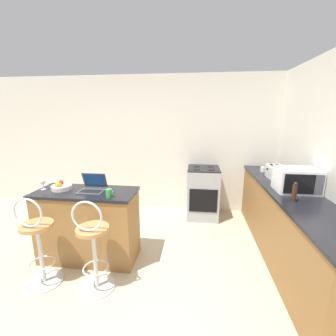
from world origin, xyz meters
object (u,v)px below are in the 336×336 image
Objects in this scene: microwave at (297,180)px; toaster at (275,172)px; pepper_mill at (294,193)px; laptop at (93,186)px; stove_range at (203,193)px; fruit_bowl at (61,187)px; wine_glass_tall at (43,182)px; bar_stool_near at (38,243)px; mug_red at (270,166)px; bar_stool_far at (93,247)px; mug_green at (109,193)px; mug_white at (263,169)px.

toaster is at bearing 94.89° from microwave.
laptop is at bearing 177.90° from pepper_mill.
fruit_bowl is (-1.85, -1.44, 0.50)m from stove_range.
microwave reaches higher than wine_glass_tall.
bar_stool_near is 3.66m from mug_red.
mug_red is at bearing 3.75° from stove_range.
bar_stool_near is 2.21× the size of microwave.
laptop is (-0.23, 0.56, 0.49)m from bar_stool_far.
microwave reaches higher than mug_red.
microwave is at bearing 5.75° from fruit_bowl.
bar_stool_near is at bearing -132.72° from stove_range.
stove_range is 2.05m from mug_green.
stove_range is 3.78× the size of fruit_bowl.
fruit_bowl is (0.23, 0.03, -0.06)m from wine_glass_tall.
mug_white is (-0.07, 0.36, -0.05)m from toaster.
stove_range is at bearing 170.79° from mug_white.
bar_stool_near is 1.12× the size of stove_range.
bar_stool_far is 1.15m from wine_glass_tall.
pepper_mill is at bearing -58.31° from stove_range.
wine_glass_tall is (-0.88, 0.52, 0.53)m from bar_stool_far.
bar_stool_near is 10.54× the size of mug_green.
laptop reaches higher than mug_white.
microwave is at bearing 12.55° from mug_green.
pepper_mill reaches higher than mug_green.
laptop is 2.08m from stove_range.
laptop is at bearing 112.43° from bar_stool_far.
laptop is 2.21× the size of wine_glass_tall.
microwave is 2.96m from fruit_bowl.
wine_glass_tall is at bearing -154.50° from mug_red.
toaster reaches higher than wine_glass_tall.
bar_stool_near is 2.85m from pepper_mill.
stove_range is at bearing 35.25° from wine_glass_tall.
wine_glass_tall is (-3.17, -0.33, -0.05)m from microwave.
toaster is (2.88, 1.46, 0.53)m from bar_stool_near.
wine_glass_tall is at bearing -174.12° from microwave.
pepper_mill is 2.24× the size of mug_green.
fruit_bowl is at bearing 139.82° from bar_stool_far.
bar_stool_far is 2.32m from stove_range.
bar_stool_far is 0.78m from laptop.
bar_stool_near and bar_stool_far have the same top height.
bar_stool_far reaches higher than mug_green.
microwave reaches higher than mug_green.
toaster is at bearing 33.12° from bar_stool_far.
bar_stool_near is 3.41× the size of laptop.
pepper_mill reaches higher than toaster.
mug_white is at bearing 33.03° from bar_stool_near.
bar_stool_far is 0.97m from fruit_bowl.
stove_range is at bearing -176.25° from mug_red.
mug_red is at bearing 25.50° from wine_glass_tall.
bar_stool_far is at bearing -167.35° from pepper_mill.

